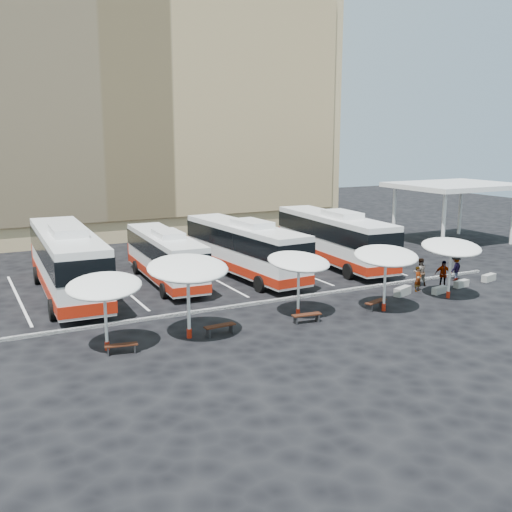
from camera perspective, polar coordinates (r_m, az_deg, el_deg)
name	(u,v)px	position (r m, az deg, el deg)	size (l,w,h in m)	color
ground	(265,306)	(33.35, 0.85, -4.78)	(120.00, 120.00, 0.00)	black
sandstone_building	(111,100)	(62.03, -13.62, 14.24)	(42.00, 18.25, 29.60)	tan
service_canopy	(455,187)	(54.88, 18.39, 6.25)	(10.00, 8.00, 5.20)	white
curb_divider	(261,302)	(33.75, 0.44, -4.45)	(34.00, 0.25, 0.15)	black
bay_lines	(209,276)	(40.34, -4.53, -1.92)	(24.15, 12.00, 0.01)	white
bus_0	(67,260)	(36.54, -17.55, -0.33)	(3.59, 13.68, 4.31)	white
bus_1	(165,255)	(38.59, -8.68, 0.07)	(2.97, 11.11, 3.49)	white
bus_2	(244,247)	(39.85, -1.14, 0.87)	(3.48, 12.45, 3.90)	white
bus_3	(334,237)	(43.68, 7.40, 1.83)	(3.60, 12.95, 4.06)	white
sunshade_0	(104,286)	(26.75, -14.27, -2.82)	(4.28, 4.30, 3.42)	white
sunshade_1	(188,269)	(27.57, -6.52, -1.20)	(4.05, 4.10, 3.92)	white
sunshade_2	(299,262)	(30.93, 4.09, -0.57)	(3.89, 3.92, 3.42)	white
sunshade_3	(386,256)	(32.50, 12.28, 0.00)	(4.42, 4.44, 3.55)	white
sunshade_4	(451,247)	(36.06, 18.10, 0.78)	(4.28, 4.31, 3.53)	white
wood_bench_0	(121,347)	(26.89, -12.72, -8.41)	(1.45, 0.61, 0.43)	black
wood_bench_1	(220,327)	(28.68, -3.46, -6.79)	(1.57, 0.50, 0.47)	black
wood_bench_2	(307,316)	(30.46, 4.84, -5.72)	(1.56, 0.58, 0.47)	black
wood_bench_3	(376,303)	(33.27, 11.34, -4.41)	(1.59, 0.87, 0.47)	black
conc_bench_0	(403,291)	(36.51, 13.78, -3.27)	(1.32, 0.44, 0.50)	gray
conc_bench_1	(440,290)	(37.49, 17.08, -3.13)	(1.10, 0.37, 0.41)	gray
conc_bench_2	(461,284)	(39.48, 18.97, -2.51)	(1.14, 0.38, 0.43)	gray
conc_bench_3	(489,278)	(41.68, 21.28, -1.94)	(1.20, 0.40, 0.45)	gray
passenger_0	(418,279)	(37.55, 15.16, -2.12)	(0.56, 0.36, 1.52)	black
passenger_1	(420,272)	(38.85, 15.37, -1.49)	(0.86, 0.67, 1.78)	black
passenger_2	(443,275)	(38.65, 17.37, -1.69)	(1.03, 0.43, 1.75)	black
passenger_3	(455,268)	(40.99, 18.47, -1.09)	(1.07, 0.62, 1.66)	black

